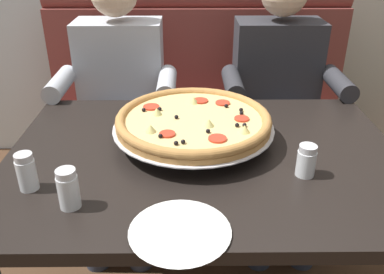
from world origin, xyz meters
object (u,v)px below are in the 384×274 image
(plate_near_left, at_px, (180,229))
(dining_table, at_px, (204,177))
(diner_left, at_px, (119,93))
(patio_chair, at_px, (4,45))
(shaker_oregano, at_px, (69,191))
(shaker_parmesan, at_px, (306,163))
(booth_bench, at_px, (197,127))
(diner_right, at_px, (279,92))
(shaker_pepper_flakes, at_px, (27,174))
(pizza, at_px, (193,121))

(plate_near_left, bearing_deg, dining_table, 79.32)
(diner_left, distance_m, patio_chair, 1.97)
(dining_table, xyz_separation_m, shaker_oregano, (-0.36, -0.27, 0.14))
(shaker_parmesan, bearing_deg, booth_bench, 105.44)
(diner_right, xyz_separation_m, shaker_parmesan, (-0.08, -0.78, 0.09))
(diner_right, distance_m, shaker_oregano, 1.18)
(shaker_oregano, height_order, plate_near_left, shaker_oregano)
(shaker_parmesan, height_order, plate_near_left, shaker_parmesan)
(diner_left, relative_size, shaker_pepper_flakes, 11.67)
(booth_bench, relative_size, shaker_pepper_flakes, 15.18)
(booth_bench, height_order, shaker_parmesan, booth_bench)
(diner_left, xyz_separation_m, patio_chair, (-1.19, 1.56, -0.19))
(dining_table, xyz_separation_m, shaker_parmesan, (0.29, -0.13, 0.13))
(plate_near_left, bearing_deg, shaker_parmesan, 34.78)
(diner_left, bearing_deg, shaker_parmesan, -49.66)
(diner_right, relative_size, shaker_oregano, 11.54)
(diner_right, height_order, plate_near_left, diner_right)
(shaker_pepper_flakes, height_order, patio_chair, shaker_pepper_flakes)
(dining_table, bearing_deg, pizza, 111.74)
(dining_table, bearing_deg, diner_left, 119.85)
(pizza, height_order, shaker_oregano, shaker_oregano)
(booth_bench, height_order, patio_chair, booth_bench)
(diner_right, xyz_separation_m, shaker_pepper_flakes, (-0.86, -0.84, 0.09))
(booth_bench, distance_m, pizza, 0.94)
(shaker_parmesan, height_order, patio_chair, patio_chair)
(shaker_parmesan, distance_m, shaker_oregano, 0.66)
(shaker_oregano, bearing_deg, shaker_pepper_flakes, 148.47)
(pizza, bearing_deg, shaker_oregano, -132.05)
(pizza, relative_size, shaker_oregano, 4.83)
(diner_left, bearing_deg, shaker_oregano, -89.00)
(booth_bench, bearing_deg, diner_right, -35.52)
(diner_left, bearing_deg, shaker_pepper_flakes, -98.02)
(dining_table, bearing_deg, shaker_pepper_flakes, -158.76)
(dining_table, xyz_separation_m, shaker_pepper_flakes, (-0.49, -0.19, 0.14))
(diner_left, xyz_separation_m, shaker_parmesan, (0.66, -0.78, 0.09))
(dining_table, relative_size, shaker_parmesan, 13.02)
(plate_near_left, bearing_deg, shaker_pepper_flakes, 155.84)
(diner_left, bearing_deg, dining_table, -60.15)
(booth_bench, bearing_deg, diner_left, -144.48)
(booth_bench, distance_m, dining_table, 0.96)
(shaker_parmesan, xyz_separation_m, shaker_oregano, (-0.65, -0.14, 0.01))
(booth_bench, distance_m, shaker_pepper_flakes, 1.28)
(diner_left, height_order, shaker_parmesan, diner_left)
(booth_bench, bearing_deg, shaker_parmesan, -74.56)
(booth_bench, xyz_separation_m, plate_near_left, (-0.07, -1.30, 0.37))
(shaker_pepper_flakes, bearing_deg, shaker_oregano, -31.53)
(pizza, bearing_deg, booth_bench, 87.68)
(dining_table, bearing_deg, patio_chair, 125.31)
(shaker_pepper_flakes, relative_size, patio_chair, 0.13)
(dining_table, relative_size, shaker_pepper_flakes, 11.54)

